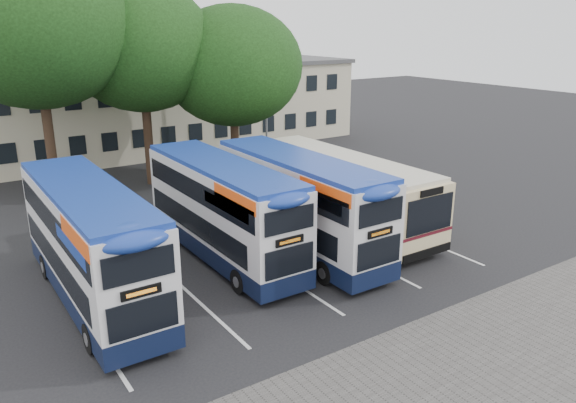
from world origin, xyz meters
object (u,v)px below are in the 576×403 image
Objects in this scene: tree_left at (35,27)px; tree_mid at (141,48)px; lamp_post at (266,83)px; tree_right at (233,66)px; bus_dd_right at (298,200)px; bus_single at (338,186)px; bus_dd_mid at (222,206)px; bus_dd_left at (90,239)px.

tree_left is 5.46m from tree_mid.
tree_right is (-4.37, -3.41, 1.52)m from lamp_post.
tree_right is at bearing -15.93° from tree_mid.
bus_single is at bearing 25.44° from bus_dd_right.
bus_dd_mid is at bearing -97.26° from tree_mid.
lamp_post is 0.81× the size of tree_mid.
tree_right is 13.21m from bus_dd_mid.
lamp_post is 9.80m from tree_mid.
bus_dd_right is at bearing -106.58° from tree_right.
tree_right is 16.97m from bus_dd_left.
bus_dd_left is at bearing -135.45° from tree_right.
tree_mid is (5.34, 0.23, -1.12)m from tree_left.
tree_mid is (-9.22, -2.02, 2.61)m from lamp_post.
tree_left is at bearing 107.81° from bus_dd_mid.
tree_mid is 5.17m from tree_right.
tree_mid reaches higher than bus_dd_mid.
bus_dd_right is (-3.49, -11.74, -4.42)m from tree_right.
bus_dd_left is at bearing 178.33° from bus_dd_right.
bus_single is (10.03, -11.31, -6.97)m from tree_left.
bus_dd_right is at bearing -1.67° from bus_dd_left.
lamp_post reaches higher than bus_dd_left.
tree_left reaches higher than tree_right.
bus_dd_mid is at bearing 159.77° from bus_dd_right.
bus_dd_mid is (-1.54, -12.06, -5.53)m from tree_mid.
bus_single is at bearing -67.89° from tree_mid.
tree_left is 1.15× the size of tree_mid.
bus_dd_mid is (-6.39, -10.67, -4.44)m from tree_right.
tree_mid is 1.17× the size of bus_dd_right.
tree_left reaches higher than bus_single.
lamp_post is 15.20m from tree_left.
tree_right is at bearing -142.04° from lamp_post.
bus_dd_left is (-6.82, -12.89, -5.48)m from tree_mid.
bus_dd_mid is at bearing 8.92° from bus_dd_left.
tree_right reaches higher than bus_dd_right.
lamp_post is 5.74m from tree_right.
bus_dd_mid is (3.80, -11.83, -6.66)m from tree_left.
tree_left reaches higher than bus_dd_left.
tree_mid is 15.58m from bus_dd_left.
lamp_post is 0.83× the size of bus_single.
bus_dd_right is (-7.86, -15.14, -2.90)m from lamp_post.
bus_dd_right reaches higher than bus_single.
bus_dd_left reaches higher than bus_dd_mid.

